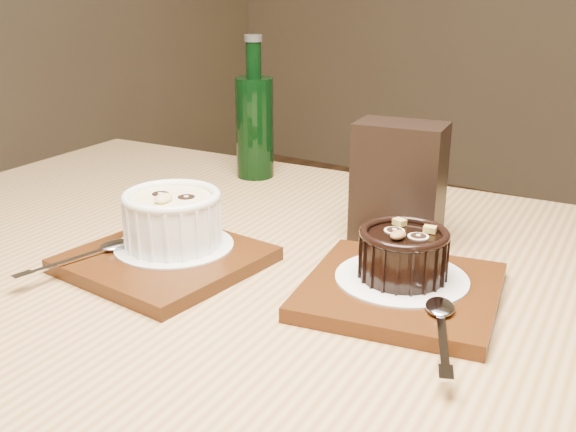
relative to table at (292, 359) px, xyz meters
The scene contains 11 objects.
table is the anchor object (origin of this frame).
tray_left 0.17m from the table, 161.85° to the right, with size 0.18×0.18×0.01m, color #49230C.
doily_left 0.18m from the table, behind, with size 0.13×0.13×0.00m, color white.
ramekin_white 0.20m from the table, behind, with size 0.11×0.11×0.06m.
spoon_left 0.24m from the table, 153.19° to the right, with size 0.03×0.13×0.01m, color silver, non-canonical shape.
tray_right 0.15m from the table, 14.23° to the left, with size 0.18×0.18×0.01m, color #49230C.
doily_right 0.15m from the table, 20.59° to the left, with size 0.13×0.13×0.00m, color white.
ramekin_dark 0.17m from the table, 20.59° to the left, with size 0.09×0.09×0.05m.
spoon_right 0.21m from the table, 11.48° to the right, with size 0.03×0.13×0.01m, color silver, non-canonical shape.
condiment_stand 0.23m from the table, 77.30° to the left, with size 0.10×0.06×0.14m, color black.
green_bottle 0.42m from the table, 132.15° to the left, with size 0.06×0.06×0.21m.
Camera 1 is at (0.52, -0.82, 1.04)m, focal length 42.00 mm.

